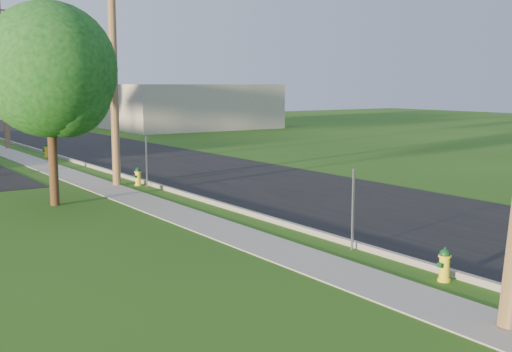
# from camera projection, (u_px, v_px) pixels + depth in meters

# --- Properties ---
(ground_plane) EXTENTS (140.00, 140.00, 0.00)m
(ground_plane) POSITION_uv_depth(u_px,v_px,m) (495.00, 299.00, 12.06)
(ground_plane) COLOR #214811
(ground_plane) RESTS_ON ground
(road) EXTENTS (8.00, 120.00, 0.02)m
(road) POSITION_uv_depth(u_px,v_px,m) (329.00, 198.00, 22.74)
(road) COLOR black
(road) RESTS_ON ground
(curb) EXTENTS (0.15, 120.00, 0.15)m
(curb) POSITION_uv_depth(u_px,v_px,m) (234.00, 208.00, 20.51)
(curb) COLOR gray
(curb) RESTS_ON ground
(sidewalk) EXTENTS (1.50, 120.00, 0.03)m
(sidewalk) POSITION_uv_depth(u_px,v_px,m) (185.00, 216.00, 19.54)
(sidewalk) COLOR #99978A
(sidewalk) RESTS_ON ground
(utility_pole_mid) EXTENTS (1.40, 0.32, 9.80)m
(utility_pole_mid) POSITION_uv_depth(u_px,v_px,m) (113.00, 60.00, 24.92)
(utility_pole_mid) COLOR brown
(utility_pole_mid) RESTS_ON ground
(utility_pole_far) EXTENTS (1.40, 0.32, 9.50)m
(utility_pole_far) POSITION_uv_depth(u_px,v_px,m) (3.00, 71.00, 39.67)
(utility_pole_far) COLOR brown
(utility_pole_far) RESTS_ON ground
(sign_post_near) EXTENTS (0.05, 0.04, 2.00)m
(sign_post_near) POSITION_uv_depth(u_px,v_px,m) (353.00, 210.00, 15.49)
(sign_post_near) COLOR gray
(sign_post_near) RESTS_ON ground
(sign_post_mid) EXTENTS (0.05, 0.04, 2.00)m
(sign_post_mid) POSITION_uv_depth(u_px,v_px,m) (147.00, 162.00, 25.14)
(sign_post_mid) COLOR gray
(sign_post_mid) RESTS_ON ground
(sign_post_far) EXTENTS (0.05, 0.04, 2.00)m
(sign_post_far) POSITION_uv_depth(u_px,v_px,m) (52.00, 140.00, 35.12)
(sign_post_far) COLOR gray
(sign_post_far) RESTS_ON ground
(distant_building) EXTENTS (14.00, 10.00, 4.00)m
(distant_building) POSITION_uv_depth(u_px,v_px,m) (191.00, 106.00, 58.61)
(distant_building) COLOR gray
(distant_building) RESTS_ON ground
(tree_verge) EXTENTS (4.42, 4.42, 6.69)m
(tree_verge) POSITION_uv_depth(u_px,v_px,m) (53.00, 75.00, 20.82)
(tree_verge) COLOR #362113
(tree_verge) RESTS_ON ground
(hydrant_near) EXTENTS (0.36, 0.32, 0.71)m
(hydrant_near) POSITION_uv_depth(u_px,v_px,m) (445.00, 265.00, 13.12)
(hydrant_near) COLOR yellow
(hydrant_near) RESTS_ON ground
(hydrant_mid) EXTENTS (0.38, 0.34, 0.74)m
(hydrant_mid) POSITION_uv_depth(u_px,v_px,m) (138.00, 177.00, 25.57)
(hydrant_mid) COLOR yellow
(hydrant_mid) RESTS_ON ground
(hydrant_far) EXTENTS (0.40, 0.36, 0.78)m
(hydrant_far) POSITION_uv_depth(u_px,v_px,m) (46.00, 151.00, 35.34)
(hydrant_far) COLOR yellow
(hydrant_far) RESTS_ON ground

